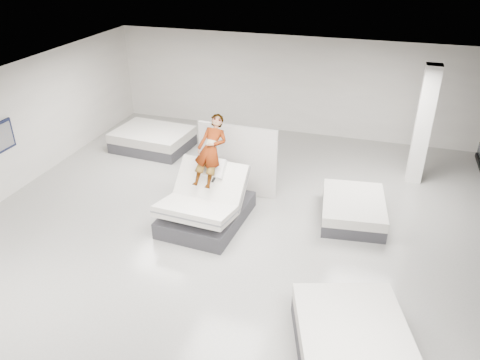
{
  "coord_description": "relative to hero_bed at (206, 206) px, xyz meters",
  "views": [
    {
      "loc": [
        2.85,
        -7.82,
        6.06
      ],
      "look_at": [
        0.01,
        1.26,
        1.0
      ],
      "focal_mm": 35.0,
      "sensor_mm": 36.0,
      "label": 1
    }
  ],
  "objects": [
    {
      "name": "hero_bed",
      "position": [
        0.0,
        0.0,
        0.0
      ],
      "size": [
        1.82,
        2.32,
        1.47
      ],
      "color": "#343338",
      "rests_on": "floor"
    },
    {
      "name": "flat_bed_right_near",
      "position": [
        3.66,
        -3.08,
        -0.12
      ],
      "size": [
        2.3,
        2.67,
        0.62
      ],
      "color": "#343338",
      "rests_on": "floor"
    },
    {
      "name": "flat_bed_right_far",
      "position": [
        3.26,
        1.19,
        -0.18
      ],
      "size": [
        1.64,
        2.05,
        0.52
      ],
      "color": "#343338",
      "rests_on": "floor"
    },
    {
      "name": "person",
      "position": [
        0.02,
        0.34,
        0.95
      ],
      "size": [
        0.73,
        1.69,
        1.26
      ],
      "primitive_type": "imported",
      "rotation": [
        1.0,
        0.0,
        -0.07
      ],
      "color": "slate",
      "rests_on": "hero_bed"
    },
    {
      "name": "divider_panel",
      "position": [
        0.26,
        1.59,
        0.5
      ],
      "size": [
        2.05,
        0.14,
        1.86
      ],
      "primitive_type": "cube",
      "rotation": [
        0.0,
        0.0,
        -0.02
      ],
      "color": "silver",
      "rests_on": "floor"
    },
    {
      "name": "room",
      "position": [
        0.68,
        -0.8,
        1.16
      ],
      "size": [
        14.0,
        14.04,
        3.2
      ],
      "color": "#A9A7A0",
      "rests_on": "ground"
    },
    {
      "name": "remote",
      "position": [
        0.22,
        -0.02,
        0.74
      ],
      "size": [
        0.06,
        0.14,
        0.08
      ],
      "primitive_type": "cube",
      "rotation": [
        0.35,
        0.0,
        -0.07
      ],
      "color": "black",
      "rests_on": "person"
    },
    {
      "name": "flat_bed_left_far",
      "position": [
        -3.12,
        3.48,
        -0.13
      ],
      "size": [
        2.36,
        1.85,
        0.62
      ],
      "color": "#343338",
      "rests_on": "floor"
    },
    {
      "name": "column",
      "position": [
        4.68,
        3.7,
        1.16
      ],
      "size": [
        0.4,
        0.4,
        3.2
      ],
      "primitive_type": "cube",
      "color": "white",
      "rests_on": "floor"
    }
  ]
}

